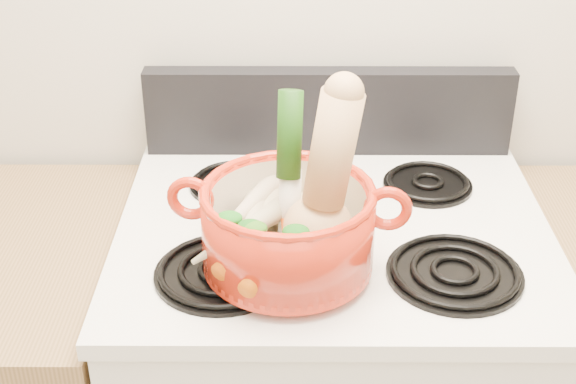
{
  "coord_description": "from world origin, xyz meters",
  "views": [
    {
      "loc": [
        -0.08,
        0.17,
        1.72
      ],
      "look_at": [
        -0.08,
        1.23,
        1.11
      ],
      "focal_mm": 50.0,
      "sensor_mm": 36.0,
      "label": 1
    }
  ],
  "objects": [
    {
      "name": "squash",
      "position": [
        -0.04,
        1.24,
        1.14
      ],
      "size": [
        0.17,
        0.14,
        0.29
      ],
      "primitive_type": null,
      "rotation": [
        0.0,
        0.15,
        0.19
      ],
      "color": "#DDAF71",
      "rests_on": "dutch_oven"
    },
    {
      "name": "burner_front_left",
      "position": [
        -0.19,
        1.24,
        0.96
      ],
      "size": [
        0.22,
        0.22,
        0.02
      ],
      "primitive_type": "cylinder",
      "color": "black",
      "rests_on": "cooktop"
    },
    {
      "name": "carrot_3",
      "position": [
        -0.1,
        1.2,
        1.03
      ],
      "size": [
        0.09,
        0.12,
        0.04
      ],
      "primitive_type": "cone",
      "rotation": [
        1.66,
        0.0,
        -0.57
      ],
      "color": "#D2420A",
      "rests_on": "dutch_oven"
    },
    {
      "name": "burner_front_right",
      "position": [
        0.19,
        1.24,
        0.96
      ],
      "size": [
        0.22,
        0.22,
        0.02
      ],
      "primitive_type": "cylinder",
      "color": "black",
      "rests_on": "cooktop"
    },
    {
      "name": "carrot_1",
      "position": [
        -0.15,
        1.22,
        1.02
      ],
      "size": [
        0.1,
        0.14,
        0.04
      ],
      "primitive_type": "cone",
      "rotation": [
        1.66,
        0.0,
        -0.51
      ],
      "color": "#DB5A0A",
      "rests_on": "dutch_oven"
    },
    {
      "name": "burner_back_left",
      "position": [
        -0.19,
        1.54,
        0.96
      ],
      "size": [
        0.17,
        0.17,
        0.02
      ],
      "primitive_type": "cylinder",
      "color": "black",
      "rests_on": "cooktop"
    },
    {
      "name": "parsnip_3",
      "position": [
        -0.16,
        1.24,
        1.03
      ],
      "size": [
        0.17,
        0.16,
        0.06
      ],
      "primitive_type": "cone",
      "rotation": [
        1.66,
        0.0,
        -0.84
      ],
      "color": "beige",
      "rests_on": "dutch_oven"
    },
    {
      "name": "ginger",
      "position": [
        -0.07,
        1.34,
        1.02
      ],
      "size": [
        0.1,
        0.08,
        0.05
      ],
      "primitive_type": "ellipsoid",
      "rotation": [
        0.0,
        0.0,
        0.17
      ],
      "color": "#D9C085",
      "rests_on": "dutch_oven"
    },
    {
      "name": "pot_handle_left",
      "position": [
        -0.24,
        1.26,
        1.08
      ],
      "size": [
        0.08,
        0.03,
        0.08
      ],
      "primitive_type": "torus",
      "rotation": [
        1.57,
        0.0,
        -0.1
      ],
      "color": "red",
      "rests_on": "dutch_oven"
    },
    {
      "name": "control_backsplash",
      "position": [
        0.0,
        1.7,
        1.04
      ],
      "size": [
        0.76,
        0.05,
        0.18
      ],
      "primitive_type": "cube",
      "color": "black",
      "rests_on": "cooktop"
    },
    {
      "name": "leek",
      "position": [
        -0.08,
        1.29,
        1.13
      ],
      "size": [
        0.05,
        0.09,
        0.26
      ],
      "primitive_type": "cylinder",
      "rotation": [
        -0.19,
        0.0,
        -0.15
      ],
      "color": "silver",
      "rests_on": "dutch_oven"
    },
    {
      "name": "dutch_oven",
      "position": [
        -0.08,
        1.25,
        1.04
      ],
      "size": [
        0.3,
        0.3,
        0.14
      ],
      "primitive_type": "cylinder",
      "rotation": [
        0.0,
        0.0,
        -0.1
      ],
      "color": "red",
      "rests_on": "burner_front_left"
    },
    {
      "name": "carrot_2",
      "position": [
        -0.08,
        1.2,
        1.03
      ],
      "size": [
        0.05,
        0.17,
        0.04
      ],
      "primitive_type": "cone",
      "rotation": [
        1.66,
        0.0,
        0.13
      ],
      "color": "#CA430A",
      "rests_on": "dutch_oven"
    },
    {
      "name": "burner_back_right",
      "position": [
        0.19,
        1.54,
        0.96
      ],
      "size": [
        0.17,
        0.17,
        0.02
      ],
      "primitive_type": "cylinder",
      "color": "black",
      "rests_on": "cooktop"
    },
    {
      "name": "parsnip_1",
      "position": [
        -0.14,
        1.27,
        1.03
      ],
      "size": [
        0.08,
        0.21,
        0.06
      ],
      "primitive_type": "cone",
      "rotation": [
        1.66,
        0.0,
        -0.18
      ],
      "color": "beige",
      "rests_on": "dutch_oven"
    },
    {
      "name": "carrot_0",
      "position": [
        -0.12,
        1.19,
        1.01
      ],
      "size": [
        0.08,
        0.15,
        0.04
      ],
      "primitive_type": "cone",
      "rotation": [
        1.66,
        0.0,
        -0.38
      ],
      "color": "#DD5D0B",
      "rests_on": "dutch_oven"
    },
    {
      "name": "pot_handle_right",
      "position": [
        0.07,
        1.23,
        1.08
      ],
      "size": [
        0.08,
        0.03,
        0.08
      ],
      "primitive_type": "torus",
      "rotation": [
        1.57,
        0.0,
        -0.1
      ],
      "color": "red",
      "rests_on": "dutch_oven"
    },
    {
      "name": "parsnip_0",
      "position": [
        -0.15,
        1.27,
        1.02
      ],
      "size": [
        0.06,
        0.24,
        0.06
      ],
      "primitive_type": "cone",
      "rotation": [
        1.66,
        0.0,
        -0.08
      ],
      "color": "beige",
      "rests_on": "dutch_oven"
    },
    {
      "name": "parsnip_2",
      "position": [
        -0.12,
        1.29,
        1.03
      ],
      "size": [
        0.07,
        0.18,
        0.05
      ],
      "primitive_type": "cone",
      "rotation": [
        1.66,
        0.0,
        -0.21
      ],
      "color": "beige",
      "rests_on": "dutch_oven"
    },
    {
      "name": "cooktop",
      "position": [
        0.0,
        1.4,
        0.93
      ],
      "size": [
        0.78,
        0.67,
        0.03
      ],
      "primitive_type": "cube",
      "color": "white",
      "rests_on": "stove_body"
    },
    {
      "name": "parsnip_4",
      "position": [
        -0.15,
        1.31,
        1.04
      ],
      "size": [
        0.15,
        0.21,
        0.06
      ],
      "primitive_type": "cone",
      "rotation": [
        1.66,
        0.0,
        -0.57
      ],
      "color": "beige",
      "rests_on": "dutch_oven"
    }
  ]
}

